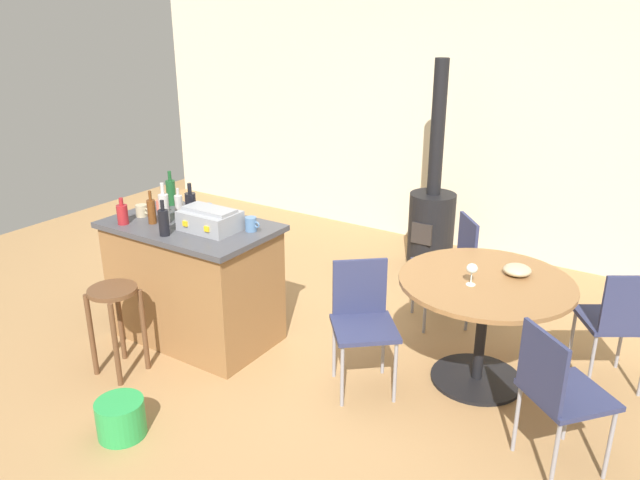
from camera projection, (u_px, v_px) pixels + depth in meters
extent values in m
plane|color=#A37A4C|center=(312.00, 365.00, 4.41)|extent=(8.80, 8.80, 0.00)
cube|color=beige|center=(471.00, 118.00, 6.17)|extent=(8.00, 0.10, 2.70)
cube|color=olive|center=(194.00, 284.00, 4.66)|extent=(1.19, 0.69, 0.88)
cube|color=#424247|center=(190.00, 226.00, 4.50)|extent=(1.25, 0.75, 0.04)
cylinder|color=brown|center=(144.00, 330.00, 4.27)|extent=(0.04, 0.04, 0.61)
cylinder|color=brown|center=(120.00, 321.00, 4.40)|extent=(0.04, 0.04, 0.61)
cylinder|color=brown|center=(91.00, 335.00, 4.21)|extent=(0.04, 0.04, 0.61)
cylinder|color=brown|center=(116.00, 345.00, 4.08)|extent=(0.04, 0.04, 0.61)
cylinder|color=brown|center=(112.00, 290.00, 4.13)|extent=(0.33, 0.33, 0.03)
cylinder|color=black|center=(476.00, 378.00, 4.24)|extent=(0.62, 0.62, 0.02)
cylinder|color=black|center=(481.00, 333.00, 4.12)|extent=(0.07, 0.07, 0.72)
cylinder|color=olive|center=(486.00, 282.00, 3.98)|extent=(1.12, 1.12, 0.03)
cube|color=navy|center=(568.00, 394.00, 3.31)|extent=(0.56, 0.56, 0.03)
cube|color=navy|center=(542.00, 368.00, 3.19)|extent=(0.29, 0.25, 0.40)
cylinder|color=gray|center=(517.00, 418.00, 3.50)|extent=(0.02, 0.02, 0.44)
cylinder|color=gray|center=(555.00, 457.00, 3.19)|extent=(0.02, 0.02, 0.44)
cylinder|color=gray|center=(609.00, 445.00, 3.29)|extent=(0.02, 0.02, 0.44)
cylinder|color=gray|center=(568.00, 407.00, 3.59)|extent=(0.02, 0.02, 0.44)
cube|color=navy|center=(613.00, 320.00, 4.07)|extent=(0.55, 0.55, 0.03)
cube|color=navy|center=(631.00, 306.00, 3.82)|extent=(0.32, 0.21, 0.40)
cylinder|color=gray|center=(591.00, 365.00, 4.00)|extent=(0.02, 0.02, 0.45)
cylinder|color=gray|center=(621.00, 339.00, 4.32)|extent=(0.02, 0.02, 0.45)
cylinder|color=gray|center=(572.00, 339.00, 4.32)|extent=(0.02, 0.02, 0.45)
cube|color=navy|center=(442.00, 267.00, 4.87)|extent=(0.56, 0.56, 0.03)
cube|color=navy|center=(467.00, 243.00, 4.82)|extent=(0.25, 0.29, 0.40)
cylinder|color=gray|center=(468.00, 304.00, 4.82)|extent=(0.02, 0.02, 0.46)
cylinder|color=gray|center=(453.00, 285.00, 5.13)|extent=(0.02, 0.02, 0.46)
cylinder|color=gray|center=(413.00, 288.00, 5.09)|extent=(0.02, 0.02, 0.46)
cylinder|color=gray|center=(425.00, 306.00, 4.78)|extent=(0.02, 0.02, 0.46)
cube|color=navy|center=(365.00, 328.00, 3.99)|extent=(0.56, 0.56, 0.03)
cube|color=navy|center=(360.00, 288.00, 4.09)|extent=(0.29, 0.25, 0.40)
cylinder|color=gray|center=(383.00, 345.00, 4.25)|extent=(0.02, 0.02, 0.44)
cylinder|color=gray|center=(334.00, 348.00, 4.21)|extent=(0.02, 0.02, 0.44)
cylinder|color=gray|center=(342.00, 376.00, 3.89)|extent=(0.02, 0.02, 0.44)
cylinder|color=gray|center=(395.00, 372.00, 3.93)|extent=(0.02, 0.02, 0.44)
cylinder|color=black|center=(429.00, 262.00, 6.11)|extent=(0.37, 0.37, 0.06)
cylinder|color=black|center=(431.00, 227.00, 5.98)|extent=(0.44, 0.44, 0.67)
cube|color=#2D2826|center=(422.00, 234.00, 5.81)|extent=(0.20, 0.02, 0.20)
cylinder|color=black|center=(438.00, 128.00, 5.65)|extent=(0.13, 0.13, 1.24)
cube|color=gray|center=(210.00, 221.00, 4.35)|extent=(0.40, 0.28, 0.14)
cube|color=gray|center=(209.00, 210.00, 4.32)|extent=(0.38, 0.17, 0.02)
cube|color=yellow|center=(185.00, 224.00, 4.28)|extent=(0.04, 0.01, 0.04)
cube|color=yellow|center=(207.00, 229.00, 4.18)|extent=(0.04, 0.01, 0.04)
cylinder|color=black|center=(164.00, 223.00, 4.24)|extent=(0.07, 0.07, 0.18)
cylinder|color=black|center=(162.00, 205.00, 4.19)|extent=(0.03, 0.03, 0.07)
cylinder|color=#B7B2AD|center=(164.00, 209.00, 4.46)|extent=(0.07, 0.07, 0.22)
cylinder|color=#B7B2AD|center=(162.00, 189.00, 4.40)|extent=(0.03, 0.03, 0.09)
cylinder|color=maroon|center=(123.00, 215.00, 4.47)|extent=(0.08, 0.08, 0.14)
cylinder|color=maroon|center=(121.00, 202.00, 4.43)|extent=(0.03, 0.03, 0.05)
cylinder|color=black|center=(191.00, 206.00, 4.56)|extent=(0.08, 0.08, 0.20)
cylinder|color=black|center=(189.00, 188.00, 4.51)|extent=(0.03, 0.03, 0.08)
cylinder|color=#194C23|center=(171.00, 193.00, 4.89)|extent=(0.07, 0.07, 0.20)
cylinder|color=#194C23|center=(170.00, 176.00, 4.84)|extent=(0.03, 0.03, 0.08)
cylinder|color=#603314|center=(152.00, 212.00, 4.47)|extent=(0.06, 0.06, 0.18)
cylinder|color=#603314|center=(150.00, 196.00, 4.43)|extent=(0.02, 0.02, 0.07)
cylinder|color=#B7B2AD|center=(179.00, 205.00, 4.68)|extent=(0.06, 0.06, 0.14)
cylinder|color=#B7B2AD|center=(177.00, 192.00, 4.64)|extent=(0.02, 0.02, 0.06)
cylinder|color=#DB6651|center=(161.00, 205.00, 4.77)|extent=(0.08, 0.08, 0.08)
torus|color=#DB6651|center=(166.00, 206.00, 4.74)|extent=(0.05, 0.01, 0.05)
cylinder|color=#4C7099|center=(208.00, 209.00, 4.67)|extent=(0.07, 0.07, 0.09)
torus|color=#4C7099|center=(213.00, 210.00, 4.64)|extent=(0.05, 0.01, 0.05)
cylinder|color=tan|center=(142.00, 211.00, 4.64)|extent=(0.09, 0.09, 0.09)
torus|color=tan|center=(147.00, 211.00, 4.61)|extent=(0.05, 0.01, 0.05)
cylinder|color=#4C7099|center=(251.00, 224.00, 4.33)|extent=(0.08, 0.08, 0.10)
torus|color=#4C7099|center=(256.00, 225.00, 4.30)|extent=(0.05, 0.01, 0.05)
cylinder|color=silver|center=(471.00, 284.00, 3.91)|extent=(0.06, 0.06, 0.00)
cylinder|color=silver|center=(471.00, 278.00, 3.89)|extent=(0.01, 0.01, 0.08)
ellipsoid|color=silver|center=(472.00, 268.00, 3.87)|extent=(0.07, 0.07, 0.06)
ellipsoid|color=tan|center=(517.00, 270.00, 4.04)|extent=(0.18, 0.18, 0.07)
cylinder|color=green|center=(121.00, 418.00, 3.67)|extent=(0.29, 0.29, 0.23)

